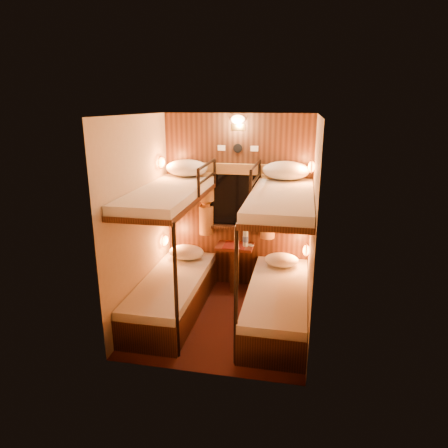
% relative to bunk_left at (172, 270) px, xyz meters
% --- Properties ---
extents(floor, '(2.10, 2.10, 0.00)m').
position_rel_bunk_left_xyz_m(floor, '(0.65, -0.07, -0.56)').
color(floor, '#3C1910').
rests_on(floor, ground).
extents(ceiling, '(2.10, 2.10, 0.00)m').
position_rel_bunk_left_xyz_m(ceiling, '(0.65, -0.07, 1.84)').
color(ceiling, silver).
rests_on(ceiling, wall_back).
extents(wall_back, '(2.40, 0.00, 2.40)m').
position_rel_bunk_left_xyz_m(wall_back, '(0.65, 0.98, 0.64)').
color(wall_back, '#C6B293').
rests_on(wall_back, floor).
extents(wall_front, '(2.40, 0.00, 2.40)m').
position_rel_bunk_left_xyz_m(wall_front, '(0.65, -1.12, 0.64)').
color(wall_front, '#C6B293').
rests_on(wall_front, floor).
extents(wall_left, '(0.00, 2.40, 2.40)m').
position_rel_bunk_left_xyz_m(wall_left, '(-0.35, -0.07, 0.64)').
color(wall_left, '#C6B293').
rests_on(wall_left, floor).
extents(wall_right, '(0.00, 2.40, 2.40)m').
position_rel_bunk_left_xyz_m(wall_right, '(1.65, -0.07, 0.64)').
color(wall_right, '#C6B293').
rests_on(wall_right, floor).
extents(back_panel, '(2.00, 0.03, 2.40)m').
position_rel_bunk_left_xyz_m(back_panel, '(0.65, 0.97, 0.64)').
color(back_panel, black).
rests_on(back_panel, floor).
extents(bunk_left, '(0.72, 1.90, 1.82)m').
position_rel_bunk_left_xyz_m(bunk_left, '(0.00, 0.00, 0.00)').
color(bunk_left, black).
rests_on(bunk_left, floor).
extents(bunk_right, '(0.72, 1.90, 1.82)m').
position_rel_bunk_left_xyz_m(bunk_right, '(1.30, 0.00, 0.00)').
color(bunk_right, black).
rests_on(bunk_right, floor).
extents(window, '(1.00, 0.12, 0.79)m').
position_rel_bunk_left_xyz_m(window, '(0.65, 0.94, 0.62)').
color(window, black).
rests_on(window, back_panel).
extents(curtains, '(1.10, 0.22, 1.00)m').
position_rel_bunk_left_xyz_m(curtains, '(0.65, 0.90, 0.71)').
color(curtains, olive).
rests_on(curtains, back_panel).
extents(back_fixtures, '(0.54, 0.09, 0.48)m').
position_rel_bunk_left_xyz_m(back_fixtures, '(0.65, 0.93, 1.69)').
color(back_fixtures, black).
rests_on(back_fixtures, back_panel).
extents(reading_lamps, '(2.00, 0.20, 1.25)m').
position_rel_bunk_left_xyz_m(reading_lamps, '(0.65, 0.63, 0.68)').
color(reading_lamps, orange).
rests_on(reading_lamps, wall_left).
extents(table, '(0.50, 0.34, 0.66)m').
position_rel_bunk_left_xyz_m(table, '(0.65, 0.78, -0.14)').
color(table, '#581814').
rests_on(table, floor).
extents(bottle_left, '(0.06, 0.06, 0.21)m').
position_rel_bunk_left_xyz_m(bottle_left, '(0.67, 0.78, 0.18)').
color(bottle_left, '#99BFE5').
rests_on(bottle_left, table).
extents(bottle_right, '(0.08, 0.08, 0.27)m').
position_rel_bunk_left_xyz_m(bottle_right, '(0.79, 0.77, 0.21)').
color(bottle_right, '#99BFE5').
rests_on(bottle_right, table).
extents(sachet_a, '(0.11, 0.09, 0.01)m').
position_rel_bunk_left_xyz_m(sachet_a, '(0.86, 0.80, 0.09)').
color(sachet_a, silver).
rests_on(sachet_a, table).
extents(sachet_b, '(0.09, 0.08, 0.01)m').
position_rel_bunk_left_xyz_m(sachet_b, '(0.84, 0.84, 0.09)').
color(sachet_b, silver).
rests_on(sachet_b, table).
extents(pillow_lower_left, '(0.49, 0.35, 0.19)m').
position_rel_bunk_left_xyz_m(pillow_lower_left, '(-0.00, 0.63, -0.01)').
color(pillow_lower_left, white).
rests_on(pillow_lower_left, bunk_left).
extents(pillow_lower_right, '(0.45, 0.32, 0.18)m').
position_rel_bunk_left_xyz_m(pillow_lower_right, '(1.30, 0.62, -0.01)').
color(pillow_lower_right, white).
rests_on(pillow_lower_right, bunk_right).
extents(pillow_upper_left, '(0.56, 0.40, 0.22)m').
position_rel_bunk_left_xyz_m(pillow_upper_left, '(-0.00, 0.76, 1.14)').
color(pillow_upper_left, white).
rests_on(pillow_upper_left, bunk_left).
extents(pillow_upper_right, '(0.59, 0.42, 0.23)m').
position_rel_bunk_left_xyz_m(pillow_upper_right, '(1.30, 0.76, 1.15)').
color(pillow_upper_right, white).
rests_on(pillow_upper_right, bunk_right).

